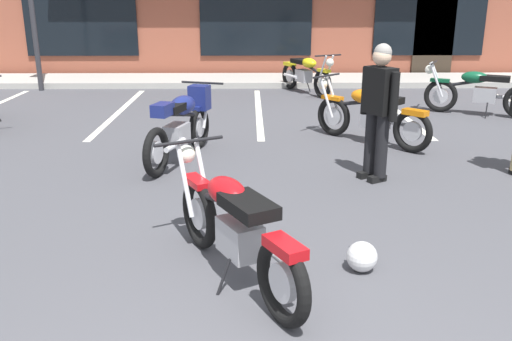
# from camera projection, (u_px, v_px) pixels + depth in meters

# --- Properties ---
(ground_plane) EXTENTS (80.00, 80.00, 0.00)m
(ground_plane) POSITION_uv_depth(u_px,v_px,m) (265.00, 194.00, 6.47)
(ground_plane) COLOR #47474C
(sidewalk_kerb) EXTENTS (22.00, 1.80, 0.14)m
(sidewalk_kerb) POSITION_uv_depth(u_px,v_px,m) (256.00, 80.00, 14.44)
(sidewalk_kerb) COLOR #A8A59E
(sidewalk_kerb) RESTS_ON ground_plane
(painted_stall_lines) EXTENTS (11.15, 4.80, 0.01)m
(painted_stall_lines) POSITION_uv_depth(u_px,v_px,m) (259.00, 111.00, 11.03)
(painted_stall_lines) COLOR silver
(painted_stall_lines) RESTS_ON ground_plane
(motorcycle_foreground_classic) EXTENTS (1.27, 1.92, 0.98)m
(motorcycle_foreground_classic) POSITION_uv_depth(u_px,v_px,m) (234.00, 226.00, 4.41)
(motorcycle_foreground_classic) COLOR black
(motorcycle_foreground_classic) RESTS_ON ground_plane
(motorcycle_red_sportbike) EXTENTS (1.94, 1.22, 0.98)m
(motorcycle_red_sportbike) POSITION_uv_depth(u_px,v_px,m) (480.00, 91.00, 10.50)
(motorcycle_red_sportbike) COLOR black
(motorcycle_red_sportbike) RESTS_ON ground_plane
(motorcycle_black_cruiser) EXTENTS (0.94, 2.05, 0.98)m
(motorcycle_black_cruiser) POSITION_uv_depth(u_px,v_px,m) (182.00, 122.00, 7.67)
(motorcycle_black_cruiser) COLOR black
(motorcycle_black_cruiser) RESTS_ON ground_plane
(motorcycle_blue_standard) EXTENTS (1.20, 1.95, 0.98)m
(motorcycle_blue_standard) POSITION_uv_depth(u_px,v_px,m) (306.00, 74.00, 12.80)
(motorcycle_blue_standard) COLOR black
(motorcycle_blue_standard) RESTS_ON ground_plane
(motorcycle_green_cafe_racer) EXTENTS (1.63, 1.67, 0.98)m
(motorcycle_green_cafe_racer) POSITION_uv_depth(u_px,v_px,m) (370.00, 114.00, 8.52)
(motorcycle_green_cafe_racer) COLOR black
(motorcycle_green_cafe_racer) RESTS_ON ground_plane
(person_in_black_shirt) EXTENTS (0.41, 0.57, 1.68)m
(person_in_black_shirt) POSITION_uv_depth(u_px,v_px,m) (379.00, 104.00, 6.69)
(person_in_black_shirt) COLOR black
(person_in_black_shirt) RESTS_ON ground_plane
(helmet_on_pavement) EXTENTS (0.26, 0.26, 0.26)m
(helmet_on_pavement) POSITION_uv_depth(u_px,v_px,m) (362.00, 257.00, 4.64)
(helmet_on_pavement) COLOR silver
(helmet_on_pavement) RESTS_ON ground_plane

